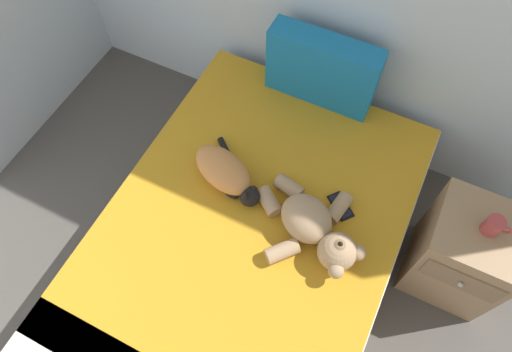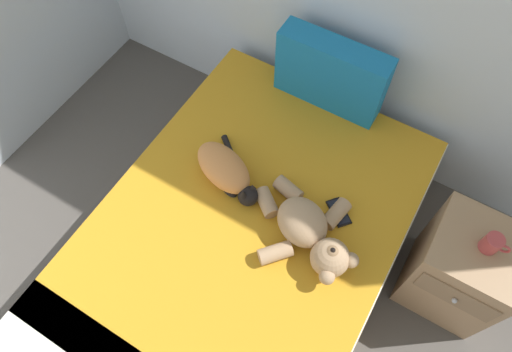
{
  "view_description": "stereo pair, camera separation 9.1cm",
  "coord_description": "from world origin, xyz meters",
  "px_view_note": "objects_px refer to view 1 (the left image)",
  "views": [
    {
      "loc": [
        2.1,
        1.85,
        2.52
      ],
      "look_at": [
        1.61,
        2.86,
        0.56
      ],
      "focal_mm": 32.33,
      "sensor_mm": 36.0,
      "label": 1
    },
    {
      "loc": [
        2.18,
        1.89,
        2.52
      ],
      "look_at": [
        1.61,
        2.86,
        0.56
      ],
      "focal_mm": 32.33,
      "sensor_mm": 36.0,
      "label": 2
    }
  ],
  "objects_px": {
    "patterned_cushion": "(322,70)",
    "cell_phone": "(341,206)",
    "nightstand": "(461,253)",
    "mug": "(494,226)",
    "bed": "(248,249)",
    "cat": "(226,172)",
    "teddy_bear": "(315,228)"
  },
  "relations": [
    {
      "from": "nightstand",
      "to": "mug",
      "type": "bearing_deg",
      "value": 23.22
    },
    {
      "from": "cell_phone",
      "to": "patterned_cushion",
      "type": "bearing_deg",
      "value": 121.44
    },
    {
      "from": "cat",
      "to": "bed",
      "type": "bearing_deg",
      "value": -42.5
    },
    {
      "from": "bed",
      "to": "patterned_cushion",
      "type": "distance_m",
      "value": 1.02
    },
    {
      "from": "bed",
      "to": "cat",
      "type": "relative_size",
      "value": 4.79
    },
    {
      "from": "teddy_bear",
      "to": "nightstand",
      "type": "distance_m",
      "value": 0.82
    },
    {
      "from": "patterned_cushion",
      "to": "teddy_bear",
      "type": "relative_size",
      "value": 1.01
    },
    {
      "from": "nightstand",
      "to": "bed",
      "type": "bearing_deg",
      "value": -156.06
    },
    {
      "from": "mug",
      "to": "nightstand",
      "type": "bearing_deg",
      "value": -156.78
    },
    {
      "from": "bed",
      "to": "cell_phone",
      "type": "bearing_deg",
      "value": 41.42
    },
    {
      "from": "bed",
      "to": "nightstand",
      "type": "height_order",
      "value": "nightstand"
    },
    {
      "from": "bed",
      "to": "teddy_bear",
      "type": "height_order",
      "value": "teddy_bear"
    },
    {
      "from": "bed",
      "to": "patterned_cushion",
      "type": "relative_size",
      "value": 3.43
    },
    {
      "from": "cat",
      "to": "mug",
      "type": "xyz_separation_m",
      "value": [
        1.22,
        0.24,
        0.07
      ]
    },
    {
      "from": "bed",
      "to": "cat",
      "type": "distance_m",
      "value": 0.44
    },
    {
      "from": "cell_phone",
      "to": "mug",
      "type": "xyz_separation_m",
      "value": [
        0.65,
        0.13,
        0.14
      ]
    },
    {
      "from": "cell_phone",
      "to": "cat",
      "type": "bearing_deg",
      "value": -168.94
    },
    {
      "from": "bed",
      "to": "cat",
      "type": "height_order",
      "value": "cat"
    },
    {
      "from": "bed",
      "to": "mug",
      "type": "height_order",
      "value": "mug"
    },
    {
      "from": "teddy_bear",
      "to": "cat",
      "type": "bearing_deg",
      "value": 170.28
    },
    {
      "from": "cell_phone",
      "to": "nightstand",
      "type": "relative_size",
      "value": 0.27
    },
    {
      "from": "cat",
      "to": "nightstand",
      "type": "distance_m",
      "value": 1.26
    },
    {
      "from": "patterned_cushion",
      "to": "nightstand",
      "type": "bearing_deg",
      "value": -25.09
    },
    {
      "from": "nightstand",
      "to": "teddy_bear",
      "type": "bearing_deg",
      "value": -154.99
    },
    {
      "from": "patterned_cushion",
      "to": "cell_phone",
      "type": "xyz_separation_m",
      "value": [
        0.37,
        -0.6,
        -0.2
      ]
    },
    {
      "from": "bed",
      "to": "mug",
      "type": "relative_size",
      "value": 16.82
    },
    {
      "from": "bed",
      "to": "mug",
      "type": "distance_m",
      "value": 1.16
    },
    {
      "from": "bed",
      "to": "nightstand",
      "type": "relative_size",
      "value": 3.38
    },
    {
      "from": "patterned_cushion",
      "to": "cell_phone",
      "type": "bearing_deg",
      "value": -58.56
    },
    {
      "from": "nightstand",
      "to": "mug",
      "type": "height_order",
      "value": "mug"
    },
    {
      "from": "bed",
      "to": "nightstand",
      "type": "distance_m",
      "value": 1.08
    },
    {
      "from": "cell_phone",
      "to": "bed",
      "type": "bearing_deg",
      "value": -138.58
    }
  ]
}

